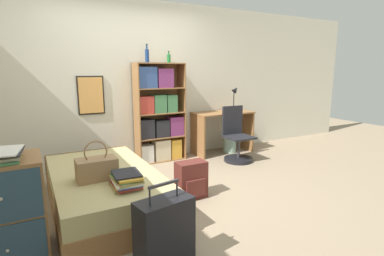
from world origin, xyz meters
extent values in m
plane|color=gray|center=(0.00, 0.00, 0.00)|extent=(14.00, 14.00, 0.00)
cube|color=beige|center=(0.00, 1.55, 1.30)|extent=(10.00, 0.06, 2.60)
cube|color=black|center=(-0.59, 1.51, 1.13)|extent=(0.39, 0.02, 0.58)
cube|color=#DB994C|center=(-0.59, 1.50, 1.13)|extent=(0.35, 0.01, 0.54)
cube|color=olive|center=(-0.78, 0.00, 0.11)|extent=(1.07, 1.95, 0.22)
cube|color=tan|center=(-0.78, 0.00, 0.32)|extent=(1.04, 1.92, 0.20)
cube|color=olive|center=(-0.78, 0.95, 0.21)|extent=(1.07, 0.04, 0.42)
cube|color=#93704C|center=(-0.89, -0.23, 0.53)|extent=(0.39, 0.23, 0.22)
torus|color=#93704C|center=(-0.89, -0.23, 0.70)|extent=(0.23, 0.02, 0.23)
cube|color=#99894C|center=(-0.70, -0.56, 0.43)|extent=(0.27, 0.31, 0.01)
cube|color=#B2382D|center=(-0.69, -0.56, 0.44)|extent=(0.23, 0.34, 0.02)
cube|color=gold|center=(-0.69, -0.56, 0.46)|extent=(0.27, 0.34, 0.01)
cube|color=#334C84|center=(-0.70, -0.58, 0.47)|extent=(0.23, 0.35, 0.01)
cube|color=silver|center=(-0.69, -0.57, 0.48)|extent=(0.26, 0.36, 0.02)
cube|color=#99894C|center=(-0.70, -0.58, 0.50)|extent=(0.25, 0.35, 0.01)
cube|color=#427A4C|center=(-0.69, -0.57, 0.51)|extent=(0.22, 0.35, 0.01)
cube|color=gold|center=(-0.68, -0.58, 0.53)|extent=(0.24, 0.34, 0.02)
cube|color=#232328|center=(-0.68, -0.56, 0.55)|extent=(0.26, 0.31, 0.02)
cube|color=black|center=(-0.63, -1.31, 0.29)|extent=(0.46, 0.28, 0.57)
cylinder|color=#2D2D33|center=(-0.74, -1.33, 0.63)|extent=(0.01, 0.01, 0.12)
cylinder|color=#2D2D33|center=(-0.51, -1.29, 0.63)|extent=(0.01, 0.01, 0.12)
cube|color=#2D2D33|center=(-0.63, -1.31, 0.69)|extent=(0.25, 0.06, 0.02)
cube|color=olive|center=(-1.66, -0.59, 0.42)|extent=(0.56, 0.48, 0.83)
cube|color=#284256|center=(-1.66, -0.83, 0.22)|extent=(0.52, 0.01, 0.38)
sphere|color=#B2A893|center=(-1.66, -0.85, 0.22)|extent=(0.02, 0.02, 0.02)
cube|color=#284256|center=(-1.66, -0.83, 0.62)|extent=(0.52, 0.01, 0.38)
sphere|color=#B2A893|center=(-1.66, -0.85, 0.62)|extent=(0.02, 0.02, 0.02)
cube|color=#427A4C|center=(-1.64, -0.65, 0.84)|extent=(0.24, 0.31, 0.02)
cube|color=beige|center=(-1.64, -0.64, 0.86)|extent=(0.24, 0.26, 0.02)
cube|color=#99894C|center=(-1.64, -0.63, 0.88)|extent=(0.27, 0.28, 0.02)
cube|color=#232328|center=(-1.65, -0.64, 0.90)|extent=(0.33, 0.38, 0.01)
cube|color=silver|center=(-1.64, -0.65, 0.91)|extent=(0.32, 0.38, 0.01)
cube|color=olive|center=(0.06, 1.34, 0.81)|extent=(0.02, 0.31, 1.61)
cube|color=olive|center=(0.85, 1.34, 0.81)|extent=(0.02, 0.31, 1.61)
cube|color=olive|center=(0.45, 1.50, 0.81)|extent=(0.81, 0.01, 1.61)
cube|color=olive|center=(0.45, 1.34, 0.01)|extent=(0.78, 0.31, 0.02)
cube|color=olive|center=(0.45, 1.34, 0.40)|extent=(0.78, 0.31, 0.02)
cube|color=olive|center=(0.45, 1.34, 0.81)|extent=(0.78, 0.31, 0.02)
cube|color=olive|center=(0.45, 1.34, 1.21)|extent=(0.78, 0.31, 0.02)
cube|color=olive|center=(0.45, 1.34, 1.60)|extent=(0.78, 0.31, 0.02)
cube|color=silver|center=(0.18, 1.33, 0.16)|extent=(0.21, 0.24, 0.28)
cube|color=beige|center=(0.45, 1.33, 0.19)|extent=(0.26, 0.24, 0.34)
cube|color=gold|center=(0.70, 1.33, 0.18)|extent=(0.18, 0.24, 0.32)
cube|color=#232328|center=(0.19, 1.33, 0.57)|extent=(0.23, 0.24, 0.31)
cube|color=#232328|center=(0.46, 1.33, 0.55)|extent=(0.24, 0.24, 0.28)
cube|color=#7A336B|center=(0.71, 1.33, 0.57)|extent=(0.24, 0.24, 0.31)
cube|color=#B2382D|center=(0.19, 1.33, 0.95)|extent=(0.23, 0.24, 0.28)
cube|color=#427A4C|center=(0.42, 1.33, 0.96)|extent=(0.21, 0.24, 0.29)
cube|color=#427A4C|center=(0.63, 1.33, 0.96)|extent=(0.18, 0.24, 0.28)
cube|color=#334C84|center=(0.22, 1.33, 1.38)|extent=(0.29, 0.24, 0.33)
cube|color=#7A336B|center=(0.52, 1.33, 1.37)|extent=(0.26, 0.24, 0.30)
cylinder|color=navy|center=(0.27, 1.38, 1.71)|extent=(0.06, 0.06, 0.20)
cylinder|color=navy|center=(0.27, 1.38, 1.85)|extent=(0.03, 0.03, 0.06)
cylinder|color=#232328|center=(0.27, 1.38, 1.89)|extent=(0.03, 0.03, 0.02)
cylinder|color=#1E6B2D|center=(0.65, 1.39, 1.68)|extent=(0.06, 0.06, 0.13)
cylinder|color=#1E6B2D|center=(0.65, 1.39, 1.77)|extent=(0.02, 0.02, 0.04)
cylinder|color=#232328|center=(0.65, 1.39, 1.80)|extent=(0.03, 0.03, 0.02)
cube|color=olive|center=(1.64, 1.24, 0.74)|extent=(1.09, 0.52, 0.02)
cube|color=olive|center=(1.11, 1.24, 0.37)|extent=(0.03, 0.48, 0.73)
cube|color=olive|center=(2.16, 1.24, 0.37)|extent=(0.03, 0.48, 0.73)
cylinder|color=black|center=(1.87, 1.24, 0.76)|extent=(0.12, 0.12, 0.02)
cylinder|color=black|center=(1.87, 1.24, 0.95)|extent=(0.02, 0.02, 0.36)
cone|color=black|center=(1.91, 1.24, 1.15)|extent=(0.14, 0.10, 0.14)
cylinder|color=black|center=(1.56, 0.66, 0.03)|extent=(0.47, 0.47, 0.06)
cylinder|color=#333338|center=(1.56, 0.66, 0.20)|extent=(0.05, 0.05, 0.40)
cube|color=black|center=(1.56, 0.66, 0.41)|extent=(0.44, 0.44, 0.03)
cube|color=black|center=(1.57, 0.86, 0.67)|extent=(0.39, 0.05, 0.48)
cube|color=#56231E|center=(0.18, -0.23, 0.22)|extent=(0.35, 0.21, 0.44)
cube|color=#56231E|center=(0.18, -0.35, 0.15)|extent=(0.25, 0.03, 0.20)
cylinder|color=#99C1B2|center=(1.77, 1.19, 0.14)|extent=(0.23, 0.23, 0.29)
camera|label=1|loc=(-1.42, -3.19, 1.50)|focal=28.00mm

